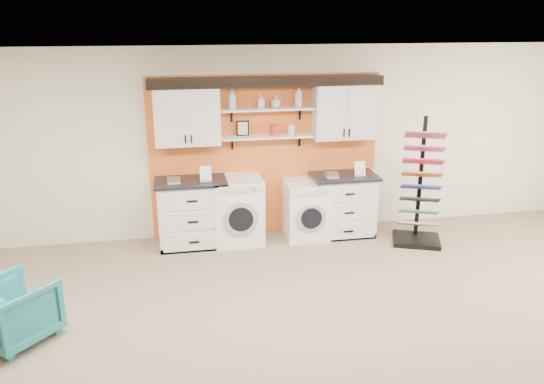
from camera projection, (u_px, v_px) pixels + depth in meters
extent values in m
plane|color=white|center=(362.00, 72.00, 3.69)|extent=(10.00, 10.00, 0.00)
plane|color=white|center=(265.00, 142.00, 7.86)|extent=(10.00, 0.00, 10.00)
cube|color=orange|center=(265.00, 156.00, 7.89)|extent=(3.40, 0.07, 2.40)
cube|color=silver|center=(187.00, 115.00, 7.33)|extent=(0.90, 0.34, 0.84)
cube|color=silver|center=(171.00, 118.00, 7.12)|extent=(0.42, 0.01, 0.78)
cube|color=silver|center=(204.00, 117.00, 7.20)|extent=(0.42, 0.01, 0.78)
cube|color=silver|center=(344.00, 110.00, 7.72)|extent=(0.90, 0.34, 0.84)
cube|color=silver|center=(332.00, 112.00, 7.52)|extent=(0.42, 0.01, 0.78)
cube|color=silver|center=(362.00, 112.00, 7.59)|extent=(0.42, 0.01, 0.78)
cube|color=silver|center=(267.00, 137.00, 7.63)|extent=(1.32, 0.28, 0.03)
cube|color=silver|center=(267.00, 109.00, 7.51)|extent=(1.32, 0.28, 0.03)
cube|color=black|center=(267.00, 80.00, 7.40)|extent=(3.30, 0.40, 0.10)
cube|color=black|center=(269.00, 86.00, 7.24)|extent=(3.30, 0.04, 0.04)
cube|color=black|center=(243.00, 128.00, 7.58)|extent=(0.18, 0.02, 0.22)
cube|color=beige|center=(243.00, 128.00, 7.57)|extent=(0.14, 0.01, 0.18)
cylinder|color=red|center=(274.00, 130.00, 7.62)|extent=(0.11, 0.11, 0.16)
cylinder|color=silver|center=(291.00, 130.00, 7.67)|extent=(0.10, 0.10, 0.14)
cube|color=silver|center=(192.00, 214.00, 7.63)|extent=(0.94, 0.60, 0.94)
cube|color=black|center=(194.00, 249.00, 7.51)|extent=(0.94, 0.06, 0.07)
cube|color=black|center=(191.00, 181.00, 7.47)|extent=(1.01, 0.66, 0.04)
cube|color=silver|center=(192.00, 201.00, 7.25)|extent=(0.86, 0.02, 0.26)
cube|color=silver|center=(193.00, 221.00, 7.34)|extent=(0.86, 0.02, 0.26)
cube|color=silver|center=(194.00, 242.00, 7.44)|extent=(0.86, 0.02, 0.26)
cube|color=silver|center=(343.00, 206.00, 8.03)|extent=(0.90, 0.60, 0.90)
cube|color=black|center=(347.00, 238.00, 7.90)|extent=(0.90, 0.06, 0.07)
cube|color=black|center=(344.00, 176.00, 7.88)|extent=(0.96, 0.66, 0.04)
cube|color=silver|center=(350.00, 194.00, 7.65)|extent=(0.82, 0.02, 0.25)
cube|color=silver|center=(349.00, 212.00, 7.74)|extent=(0.82, 0.02, 0.25)
cube|color=silver|center=(348.00, 231.00, 7.83)|extent=(0.82, 0.02, 0.25)
cube|color=white|center=(238.00, 210.00, 7.74)|extent=(0.70, 0.66, 0.98)
cube|color=silver|center=(240.00, 190.00, 7.29)|extent=(0.60, 0.02, 0.10)
cylinder|color=silver|center=(241.00, 219.00, 7.43)|extent=(0.50, 0.05, 0.50)
cylinder|color=black|center=(241.00, 220.00, 7.40)|extent=(0.35, 0.03, 0.35)
cube|color=white|center=(305.00, 209.00, 7.93)|extent=(0.62, 0.66, 0.87)
cube|color=silver|center=(312.00, 193.00, 7.50)|extent=(0.53, 0.02, 0.09)
cylinder|color=silver|center=(311.00, 218.00, 7.62)|extent=(0.44, 0.05, 0.44)
cylinder|color=black|center=(311.00, 219.00, 7.60)|extent=(0.31, 0.03, 0.31)
cube|color=black|center=(416.00, 240.00, 7.83)|extent=(0.83, 0.77, 0.07)
cube|color=black|center=(421.00, 177.00, 7.74)|extent=(0.07, 0.07, 1.79)
cube|color=#B8B8B8|center=(417.00, 224.00, 7.78)|extent=(0.63, 0.50, 0.16)
cube|color=#20785B|center=(418.00, 212.00, 7.72)|extent=(0.63, 0.50, 0.16)
cube|color=black|center=(420.00, 199.00, 7.66)|extent=(0.63, 0.50, 0.16)
cube|color=#2F3EA5|center=(421.00, 187.00, 7.60)|extent=(0.63, 0.50, 0.16)
cube|color=orange|center=(422.00, 174.00, 7.54)|extent=(0.63, 0.50, 0.16)
cube|color=#C71751|center=(423.00, 161.00, 7.48)|extent=(0.63, 0.50, 0.16)
cube|color=#CD5BBB|center=(424.00, 148.00, 7.42)|extent=(0.63, 0.50, 0.16)
cube|color=#A65445|center=(426.00, 135.00, 7.36)|extent=(0.63, 0.50, 0.16)
imported|color=#1F767D|center=(15.00, 311.00, 5.39)|extent=(0.99, 0.99, 0.65)
imported|color=silver|center=(232.00, 99.00, 7.37)|extent=(0.12, 0.12, 0.28)
imported|color=silver|center=(261.00, 101.00, 7.46)|extent=(0.10, 0.10, 0.19)
imported|color=silver|center=(276.00, 102.00, 7.50)|extent=(0.19, 0.19, 0.17)
imported|color=silver|center=(299.00, 96.00, 7.53)|extent=(0.16, 0.16, 0.30)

